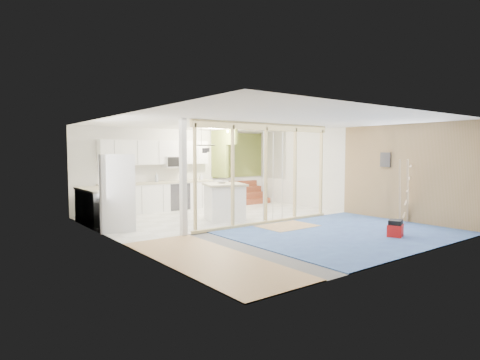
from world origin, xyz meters
TOP-DOWN VIEW (x-y plane):
  - room at (0.00, 0.00)m, footprint 7.01×8.01m
  - floor_overlays at (0.07, 0.06)m, footprint 7.00×8.00m
  - stud_frame at (-0.24, -0.00)m, footprint 4.66×0.14m
  - base_cabinets at (-1.61, 3.36)m, footprint 4.45×2.24m
  - upper_cabinets at (-0.84, 3.82)m, footprint 3.60×0.41m
  - green_partition at (2.04, 3.66)m, footprint 2.25×1.51m
  - pot_rack at (-0.31, 1.89)m, footprint 0.52×0.52m
  - sheathing_panel at (3.48, -2.00)m, footprint 0.02×4.00m
  - electrical_panel at (3.43, -1.40)m, footprint 0.04×0.30m
  - ceiling_light at (1.40, 3.00)m, footprint 0.32×0.32m
  - fridge at (-3.04, 1.47)m, footprint 0.98×0.95m
  - island at (-0.22, 1.10)m, footprint 1.31×1.31m
  - bowl at (-0.23, 1.22)m, footprint 0.30×0.30m
  - soap_bottle_a at (-0.98, 3.69)m, footprint 0.15×0.15m
  - soap_bottle_b at (0.70, 3.78)m, footprint 0.10×0.11m
  - toolbox at (1.54, -2.91)m, footprint 0.48×0.43m
  - ladder at (3.17, -2.15)m, footprint 0.88×0.20m

SIDE VIEW (x-z plane):
  - floor_overlays at x=0.07m, z-range 0.00..0.02m
  - toolbox at x=1.54m, z-range -0.01..0.37m
  - base_cabinets at x=-1.61m, z-range 0.00..0.93m
  - island at x=-0.22m, z-range 0.00..1.01m
  - ladder at x=3.17m, z-range 0.02..1.69m
  - fridge at x=-3.04m, z-range 0.00..1.81m
  - green_partition at x=2.04m, z-range -0.36..2.24m
  - soap_bottle_b at x=0.70m, z-range 0.93..1.14m
  - bowl at x=-0.23m, z-range 1.01..1.07m
  - soap_bottle_a at x=-0.98m, z-range 0.93..1.22m
  - sheathing_panel at x=3.48m, z-range 0.00..2.60m
  - room at x=0.00m, z-range 0.00..2.61m
  - stud_frame at x=-0.24m, z-range 0.29..2.89m
  - electrical_panel at x=3.43m, z-range 1.45..1.85m
  - upper_cabinets at x=-0.84m, z-range 1.39..2.25m
  - pot_rack at x=-0.31m, z-range 1.64..2.36m
  - ceiling_light at x=1.40m, z-range 2.50..2.58m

